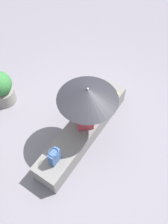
{
  "coord_description": "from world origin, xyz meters",
  "views": [
    {
      "loc": [
        2.02,
        1.35,
        4.13
      ],
      "look_at": [
        -0.02,
        -0.0,
        0.76
      ],
      "focal_mm": 38.62,
      "sensor_mm": 36.0,
      "label": 1
    }
  ],
  "objects_px": {
    "tote_bag_canvas": "(54,157)",
    "person_seated": "(85,110)",
    "handbag_black": "(99,99)",
    "magazine": "(111,94)",
    "planter_far": "(1,88)",
    "parasol": "(88,94)"
  },
  "relations": [
    {
      "from": "handbag_black",
      "to": "magazine",
      "type": "xyz_separation_m",
      "value": [
        -0.33,
        0.08,
        -0.13
      ]
    },
    {
      "from": "magazine",
      "to": "planter_far",
      "type": "relative_size",
      "value": 0.36
    },
    {
      "from": "magazine",
      "to": "handbag_black",
      "type": "bearing_deg",
      "value": 6.27
    },
    {
      "from": "tote_bag_canvas",
      "to": "planter_far",
      "type": "bearing_deg",
      "value": -109.08
    },
    {
      "from": "handbag_black",
      "to": "tote_bag_canvas",
      "type": "relative_size",
      "value": 0.87
    },
    {
      "from": "magazine",
      "to": "parasol",
      "type": "bearing_deg",
      "value": 20.7
    },
    {
      "from": "person_seated",
      "to": "parasol",
      "type": "height_order",
      "value": "parasol"
    },
    {
      "from": "magazine",
      "to": "planter_far",
      "type": "xyz_separation_m",
      "value": [
        1.09,
        -1.98,
        -0.02
      ]
    },
    {
      "from": "tote_bag_canvas",
      "to": "planter_far",
      "type": "distance_m",
      "value": 2.05
    },
    {
      "from": "parasol",
      "to": "tote_bag_canvas",
      "type": "xyz_separation_m",
      "value": [
        0.88,
        -0.06,
        -0.72
      ]
    },
    {
      "from": "parasol",
      "to": "person_seated",
      "type": "bearing_deg",
      "value": -110.23
    },
    {
      "from": "parasol",
      "to": "magazine",
      "type": "xyz_separation_m",
      "value": [
        -0.88,
        -0.01,
        -0.88
      ]
    },
    {
      "from": "handbag_black",
      "to": "magazine",
      "type": "height_order",
      "value": "handbag_black"
    },
    {
      "from": "tote_bag_canvas",
      "to": "person_seated",
      "type": "bearing_deg",
      "value": -178.83
    },
    {
      "from": "person_seated",
      "to": "handbag_black",
      "type": "distance_m",
      "value": 0.58
    },
    {
      "from": "handbag_black",
      "to": "planter_far",
      "type": "bearing_deg",
      "value": -68.18
    },
    {
      "from": "person_seated",
      "to": "handbag_black",
      "type": "height_order",
      "value": "person_seated"
    },
    {
      "from": "magazine",
      "to": "person_seated",
      "type": "bearing_deg",
      "value": 15.63
    },
    {
      "from": "magazine",
      "to": "tote_bag_canvas",
      "type": "bearing_deg",
      "value": 18.48
    },
    {
      "from": "parasol",
      "to": "planter_far",
      "type": "bearing_deg",
      "value": -84.02
    },
    {
      "from": "handbag_black",
      "to": "tote_bag_canvas",
      "type": "height_order",
      "value": "tote_bag_canvas"
    },
    {
      "from": "parasol",
      "to": "magazine",
      "type": "height_order",
      "value": "parasol"
    }
  ]
}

